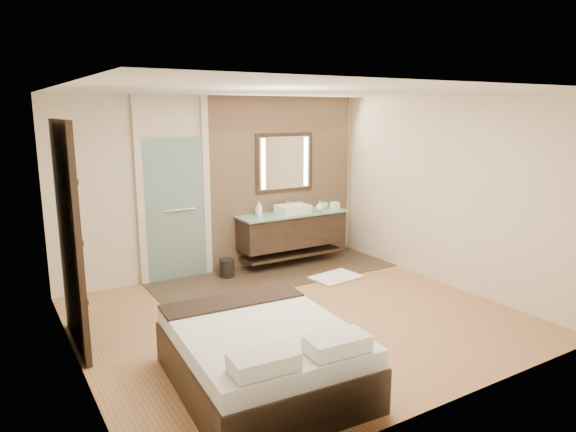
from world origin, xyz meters
TOP-DOWN VIEW (x-y plane):
  - floor at (0.00, 0.00)m, footprint 5.00×5.00m
  - tile_strip at (0.60, 1.60)m, footprint 3.80×1.30m
  - stone_wall at (1.10, 2.21)m, footprint 2.60×0.08m
  - vanity at (1.10, 1.92)m, footprint 1.85×0.55m
  - mirror_unit at (1.10, 2.16)m, footprint 1.06×0.04m
  - frosted_door at (-0.75, 2.20)m, footprint 1.10×0.12m
  - shoji_partition at (-2.43, 0.60)m, footprint 0.06×1.20m
  - bed at (-1.13, -1.16)m, footprint 1.60×1.95m
  - bath_mat at (1.29, 0.97)m, footprint 0.78×0.59m
  - waste_bin at (-0.10, 1.85)m, footprint 0.29×0.29m
  - tissue_box at (1.92, 1.88)m, footprint 0.14×0.14m
  - soap_bottle_a at (0.51, 1.92)m, footprint 0.11×0.11m
  - soap_bottle_b at (0.54, 2.05)m, footprint 0.10×0.10m
  - soap_bottle_c at (1.54, 1.77)m, footprint 0.17×0.17m
  - cup at (1.75, 1.95)m, footprint 0.16×0.16m

SIDE VIEW (x-z plane):
  - floor at x=0.00m, z-range 0.00..0.00m
  - tile_strip at x=0.60m, z-range 0.00..0.01m
  - bath_mat at x=1.29m, z-range 0.01..0.03m
  - waste_bin at x=-0.10m, z-range 0.00..0.29m
  - bed at x=-1.13m, z-range -0.06..0.65m
  - vanity at x=1.10m, z-range 0.14..1.02m
  - cup at x=1.75m, z-range 0.86..0.96m
  - tissue_box at x=1.92m, z-range 0.86..0.97m
  - soap_bottle_c at x=1.54m, z-range 0.86..1.03m
  - soap_bottle_b at x=0.54m, z-range 0.86..1.05m
  - soap_bottle_a at x=0.51m, z-range 0.86..1.10m
  - frosted_door at x=-0.75m, z-range -0.21..2.49m
  - shoji_partition at x=-2.43m, z-range 0.01..2.41m
  - stone_wall at x=1.10m, z-range 0.00..2.70m
  - mirror_unit at x=1.10m, z-range 1.17..2.13m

